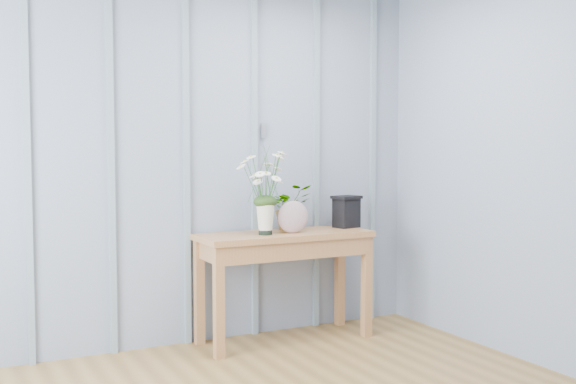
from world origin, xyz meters
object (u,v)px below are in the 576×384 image
daisy_vase (265,181)px  carved_box (346,211)px  felt_disc_vessel (293,217)px  sideboard (285,249)px

daisy_vase → carved_box: daisy_vase is taller
daisy_vase → felt_disc_vessel: daisy_vase is taller
sideboard → felt_disc_vessel: 0.23m
felt_disc_vessel → carved_box: size_ratio=0.95×
daisy_vase → sideboard: bearing=17.6°
daisy_vase → felt_disc_vessel: (0.20, -0.01, -0.25)m
felt_disc_vessel → carved_box: (0.50, 0.11, 0.01)m
carved_box → felt_disc_vessel: bearing=-167.3°
daisy_vase → carved_box: size_ratio=2.48×
felt_disc_vessel → carved_box: bearing=20.1°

